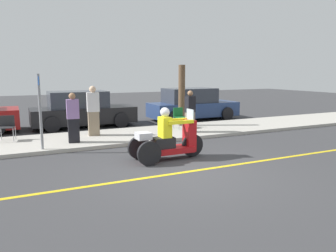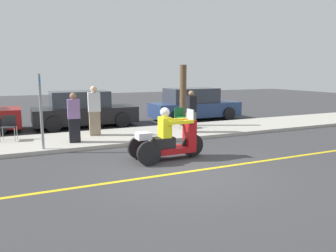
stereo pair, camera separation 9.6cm
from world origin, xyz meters
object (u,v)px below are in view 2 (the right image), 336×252
(spectator_end_of_line, at_px, (191,112))
(tree_trunk, at_px, (183,95))
(folding_chair_set_back, at_px, (181,116))
(parked_car_lot_left, at_px, (84,110))
(motorcycle_trike, at_px, (168,141))
(folding_chair_curbside, at_px, (9,125))
(spectator_by_tree, at_px, (74,119))
(parked_car_lot_right, at_px, (194,105))
(spectator_mid_group, at_px, (94,112))
(street_sign, at_px, (41,109))

(spectator_end_of_line, xyz_separation_m, tree_trunk, (0.45, 1.54, 0.52))
(folding_chair_set_back, relative_size, parked_car_lot_left, 0.19)
(motorcycle_trike, bearing_deg, folding_chair_curbside, 134.33)
(spectator_by_tree, bearing_deg, motorcycle_trike, -53.75)
(spectator_by_tree, bearing_deg, folding_chair_set_back, 13.25)
(spectator_by_tree, xyz_separation_m, parked_car_lot_right, (6.39, 3.57, -0.15))
(spectator_end_of_line, distance_m, spectator_mid_group, 3.55)
(parked_car_lot_left, bearing_deg, street_sign, -114.86)
(folding_chair_curbside, xyz_separation_m, parked_car_lot_left, (2.92, 2.43, 0.11))
(spectator_by_tree, relative_size, spectator_mid_group, 0.90)
(motorcycle_trike, bearing_deg, spectator_end_of_line, 51.21)
(folding_chair_set_back, bearing_deg, parked_car_lot_left, 141.51)
(parked_car_lot_left, bearing_deg, tree_trunk, -30.01)
(spectator_end_of_line, distance_m, tree_trunk, 1.69)
(folding_chair_curbside, distance_m, street_sign, 2.19)
(spectator_end_of_line, relative_size, spectator_by_tree, 0.98)
(motorcycle_trike, bearing_deg, tree_trunk, 58.11)
(spectator_end_of_line, relative_size, spectator_mid_group, 0.89)
(spectator_mid_group, relative_size, parked_car_lot_left, 0.41)
(street_sign, bearing_deg, folding_chair_set_back, 16.60)
(spectator_by_tree, relative_size, tree_trunk, 0.63)
(parked_car_lot_left, relative_size, parked_car_lot_right, 0.98)
(spectator_mid_group, bearing_deg, parked_car_lot_left, 87.42)
(spectator_mid_group, xyz_separation_m, folding_chair_curbside, (-2.79, 0.37, -0.35))
(folding_chair_set_back, height_order, tree_trunk, tree_trunk)
(parked_car_lot_right, bearing_deg, motorcycle_trike, -124.43)
(spectator_mid_group, bearing_deg, folding_chair_curbside, 172.47)
(motorcycle_trike, relative_size, tree_trunk, 0.83)
(spectator_by_tree, distance_m, tree_trunk, 5.01)
(spectator_by_tree, distance_m, folding_chair_curbside, 2.34)
(tree_trunk, xyz_separation_m, street_sign, (-5.74, -2.13, -0.07))
(spectator_mid_group, bearing_deg, folding_chair_set_back, 1.80)
(folding_chair_curbside, height_order, tree_trunk, tree_trunk)
(spectator_mid_group, bearing_deg, parked_car_lot_right, 25.58)
(spectator_end_of_line, bearing_deg, tree_trunk, 73.63)
(spectator_mid_group, xyz_separation_m, parked_car_lot_left, (0.13, 2.80, -0.24))
(spectator_end_of_line, relative_size, parked_car_lot_right, 0.35)
(spectator_end_of_line, height_order, spectator_by_tree, spectator_by_tree)
(spectator_by_tree, distance_m, street_sign, 1.24)
(spectator_mid_group, distance_m, parked_car_lot_left, 2.82)
(parked_car_lot_left, distance_m, street_sign, 4.77)
(tree_trunk, bearing_deg, spectator_mid_group, -170.71)
(spectator_mid_group, bearing_deg, street_sign, -141.31)
(motorcycle_trike, relative_size, spectator_by_tree, 1.32)
(parked_car_lot_right, bearing_deg, street_sign, -150.75)
(motorcycle_trike, relative_size, spectator_mid_group, 1.19)
(parked_car_lot_right, bearing_deg, spectator_end_of_line, -120.66)
(folding_chair_set_back, bearing_deg, motorcycle_trike, -121.44)
(folding_chair_curbside, xyz_separation_m, parked_car_lot_right, (8.33, 2.28, 0.11))
(folding_chair_curbside, bearing_deg, parked_car_lot_right, 15.33)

